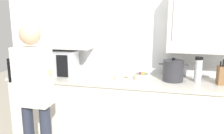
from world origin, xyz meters
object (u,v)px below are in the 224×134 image
(thermos_flask, at_px, (198,69))
(stock_pot, at_px, (173,71))
(microwave_oven, at_px, (53,63))
(person_figure, at_px, (34,90))
(knife_block, at_px, (223,75))
(wooden_spoon, at_px, (120,77))
(fruit_bowl, at_px, (142,76))

(thermos_flask, bearing_deg, stock_pot, -175.52)
(microwave_oven, height_order, person_figure, person_figure)
(stock_pot, bearing_deg, thermos_flask, 4.48)
(microwave_oven, height_order, knife_block, microwave_oven)
(knife_block, height_order, thermos_flask, thermos_flask)
(knife_block, bearing_deg, person_figure, -157.94)
(wooden_spoon, xyz_separation_m, stock_pot, (0.64, -0.01, 0.12))
(microwave_oven, xyz_separation_m, person_figure, (0.21, -0.80, -0.12))
(wooden_spoon, bearing_deg, person_figure, -131.98)
(wooden_spoon, bearing_deg, thermos_flask, 0.52)
(microwave_oven, xyz_separation_m, fruit_bowl, (1.21, -0.02, -0.11))
(stock_pot, relative_size, knife_block, 1.16)
(knife_block, relative_size, thermos_flask, 0.99)
(stock_pot, distance_m, person_figure, 1.58)
(person_figure, bearing_deg, stock_pot, 30.04)
(knife_block, xyz_separation_m, fruit_bowl, (-0.91, 0.00, -0.06))
(stock_pot, distance_m, fruit_bowl, 0.38)
(wooden_spoon, relative_size, person_figure, 0.14)
(thermos_flask, distance_m, person_figure, 1.84)
(wooden_spoon, distance_m, knife_block, 1.19)
(microwave_oven, distance_m, knife_block, 2.12)
(person_figure, bearing_deg, microwave_oven, 105.01)
(thermos_flask, bearing_deg, wooden_spoon, -179.48)
(microwave_oven, bearing_deg, knife_block, -0.57)
(microwave_oven, relative_size, fruit_bowl, 3.81)
(thermos_flask, bearing_deg, person_figure, -153.81)
(wooden_spoon, height_order, knife_block, knife_block)
(microwave_oven, bearing_deg, thermos_flask, 0.49)
(knife_block, distance_m, fruit_bowl, 0.92)
(knife_block, distance_m, thermos_flask, 0.27)
(wooden_spoon, height_order, person_figure, person_figure)
(person_figure, bearing_deg, fruit_bowl, 37.91)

